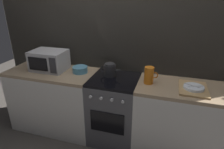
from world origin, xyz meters
TOP-DOWN VIEW (x-y plane):
  - ground_plane at (0.00, 0.00)m, footprint 8.00×8.00m
  - back_wall at (0.00, 0.32)m, footprint 3.60×0.05m
  - counter_left at (-0.90, 0.00)m, footprint 1.20×0.60m
  - stove_unit at (-0.00, -0.00)m, footprint 0.60×0.63m
  - counter_right at (0.90, 0.00)m, footprint 1.20×0.60m
  - microwave at (-0.94, 0.03)m, footprint 0.46×0.35m
  - kettle at (-0.08, 0.06)m, footprint 0.28×0.15m
  - mixing_bowl at (-0.50, 0.06)m, footprint 0.20×0.20m
  - pitcher at (0.42, -0.01)m, footprint 0.16×0.11m
  - dish_pile at (0.92, -0.04)m, footprint 0.30×0.40m

SIDE VIEW (x-z plane):
  - ground_plane at x=0.00m, z-range 0.00..0.00m
  - stove_unit at x=0.00m, z-range 0.00..0.90m
  - counter_left at x=-0.90m, z-range 0.00..0.90m
  - counter_right at x=0.90m, z-range 0.00..0.90m
  - dish_pile at x=0.92m, z-range 0.89..0.95m
  - mixing_bowl at x=-0.50m, z-range 0.90..0.98m
  - kettle at x=-0.08m, z-range 0.90..1.06m
  - pitcher at x=0.42m, z-range 0.90..1.10m
  - microwave at x=-0.94m, z-range 0.90..1.17m
  - back_wall at x=0.00m, z-range 0.00..2.40m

